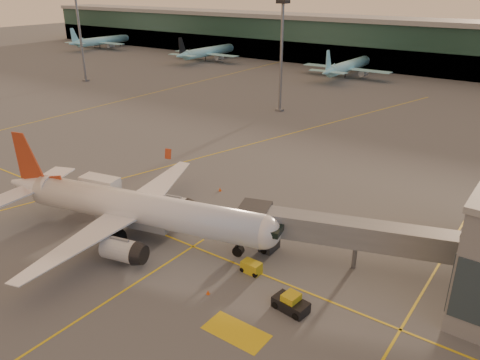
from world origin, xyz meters
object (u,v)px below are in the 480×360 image
Objects in this scene: gpu_cart at (251,267)px; catering_truck at (101,190)px; main_airplane at (134,209)px; pushback_tug at (291,304)px.

catering_truck is at bearing 179.02° from gpu_cart.
gpu_cart is (16.22, 1.73, -3.12)m from main_airplane.
gpu_cart is at bearing -15.12° from catering_truck.
catering_truck is 2.62× the size of gpu_cart.
main_airplane is 23.11m from pushback_tug.
pushback_tug is (33.21, -4.44, -1.71)m from catering_truck.
gpu_cart is at bearing -7.99° from main_airplane.
main_airplane is 16.60m from gpu_cart.
catering_truck is 33.55m from pushback_tug.
main_airplane is at bearing -171.81° from gpu_cart.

